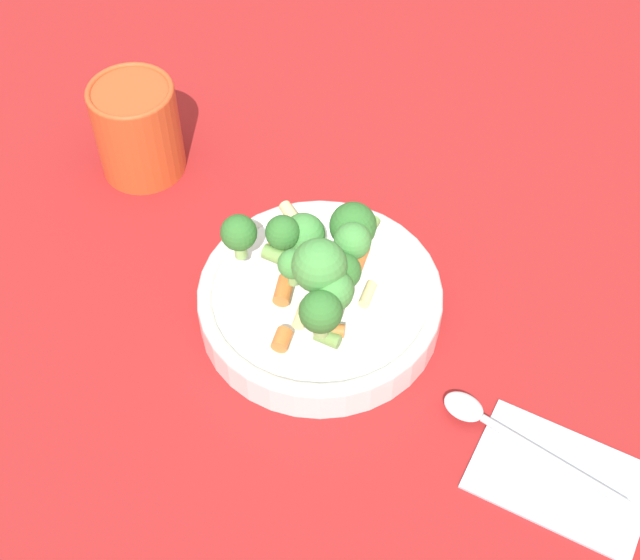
% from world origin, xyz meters
% --- Properties ---
extents(ground_plane, '(3.00, 3.00, 0.00)m').
position_xyz_m(ground_plane, '(0.00, 0.00, 0.00)').
color(ground_plane, maroon).
extents(bowl, '(0.22, 0.22, 0.04)m').
position_xyz_m(bowl, '(0.00, 0.00, 0.02)').
color(bowl, white).
rests_on(bowl, ground_plane).
extents(pasta_salad, '(0.17, 0.15, 0.09)m').
position_xyz_m(pasta_salad, '(-0.00, 0.00, 0.09)').
color(pasta_salad, '#8CB766').
rests_on(pasta_salad, bowl).
extents(cup, '(0.09, 0.09, 0.11)m').
position_xyz_m(cup, '(0.26, 0.10, 0.05)').
color(cup, '#CC4C23').
rests_on(cup, ground_plane).
extents(napkin, '(0.17, 0.16, 0.01)m').
position_xyz_m(napkin, '(-0.23, -0.12, 0.00)').
color(napkin, '#B2BCC6').
rests_on(napkin, ground_plane).
extents(spoon, '(0.15, 0.10, 0.01)m').
position_xyz_m(spoon, '(-0.18, -0.09, 0.01)').
color(spoon, silver).
rests_on(spoon, napkin).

